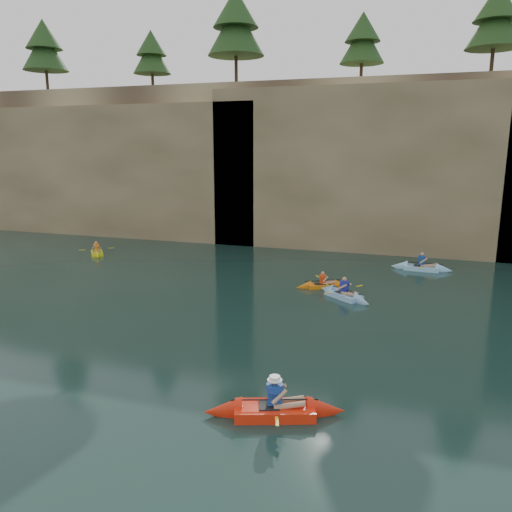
% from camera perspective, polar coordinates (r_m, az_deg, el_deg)
% --- Properties ---
extents(ground, '(160.00, 160.00, 0.00)m').
position_cam_1_polar(ground, '(14.73, -0.72, -16.62)').
color(ground, black).
rests_on(ground, ground).
extents(cliff, '(70.00, 16.00, 12.00)m').
position_cam_1_polar(cliff, '(42.39, 12.68, 10.66)').
color(cliff, tan).
rests_on(cliff, ground).
extents(cliff_slab_west, '(26.00, 2.40, 10.56)m').
position_cam_1_polar(cliff_slab_west, '(42.38, -16.92, 9.45)').
color(cliff_slab_west, '#9C855E').
rests_on(cliff_slab_west, ground).
extents(cliff_slab_center, '(24.00, 2.40, 11.40)m').
position_cam_1_polar(cliff_slab_center, '(34.86, 14.74, 9.71)').
color(cliff_slab_center, '#9C855E').
rests_on(cliff_slab_center, ground).
extents(sea_cave_west, '(4.50, 1.00, 4.00)m').
position_cam_1_polar(sea_cave_west, '(41.01, -14.84, 4.88)').
color(sea_cave_west, black).
rests_on(sea_cave_west, ground).
extents(sea_cave_center, '(3.50, 1.00, 3.20)m').
position_cam_1_polar(sea_cave_center, '(35.52, 4.59, 3.47)').
color(sea_cave_center, black).
rests_on(sea_cave_center, ground).
extents(cliff_pines, '(56.00, 6.00, 7.83)m').
position_cam_1_polar(cliff_pines, '(38.41, 12.64, 25.42)').
color(cliff_pines, black).
rests_on(cliff_pines, cliff).
extents(main_kayaker, '(3.92, 2.47, 1.43)m').
position_cam_1_polar(main_kayaker, '(14.12, 2.12, -17.11)').
color(main_kayaker, red).
rests_on(main_kayaker, ground).
extents(kayaker_orange, '(2.75, 1.90, 1.06)m').
position_cam_1_polar(kayaker_orange, '(25.96, 7.60, -3.32)').
color(kayaker_orange, orange).
rests_on(kayaker_orange, ground).
extents(kayaker_ltblue_near, '(3.07, 2.58, 1.29)m').
position_cam_1_polar(kayaker_ltblue_near, '(24.38, 10.02, -4.38)').
color(kayaker_ltblue_near, '#8ABAE7').
rests_on(kayaker_ltblue_near, ground).
extents(kayaker_yellow, '(2.28, 2.61, 1.14)m').
position_cam_1_polar(kayaker_yellow, '(35.07, -17.72, 0.37)').
color(kayaker_yellow, yellow).
rests_on(kayaker_yellow, ground).
extents(kayaker_ltblue_mid, '(3.49, 2.58, 1.32)m').
position_cam_1_polar(kayaker_ltblue_mid, '(30.83, 18.36, -1.25)').
color(kayaker_ltblue_mid, '#92D1F5').
rests_on(kayaker_ltblue_mid, ground).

